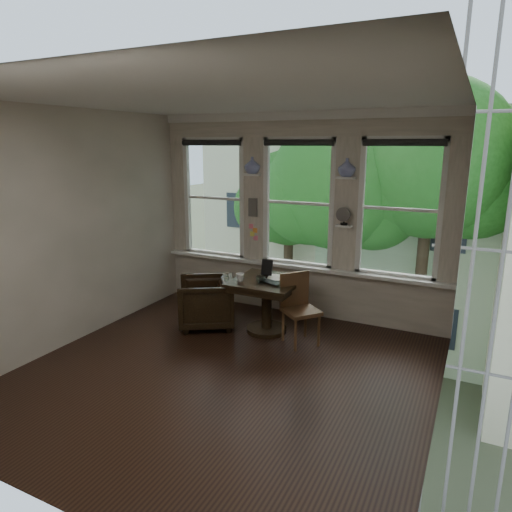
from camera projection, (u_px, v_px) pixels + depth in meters
The scene contains 25 objects.
ground at pixel (225, 374), 5.21m from camera, with size 4.50×4.50×0.00m, color black.
ceiling at pixel (220, 97), 4.48m from camera, with size 4.50×4.50×0.00m, color silver.
wall_back at pixel (299, 216), 6.80m from camera, with size 4.50×4.50×0.00m, color beige.
wall_front at pixel (42, 315), 2.89m from camera, with size 4.50×4.50×0.00m, color beige.
wall_left at pixel (70, 229), 5.81m from camera, with size 4.50×4.50×0.00m, color beige.
wall_right at pixel (451, 271), 3.88m from camera, with size 4.50×4.50×0.00m, color beige.
window_left at pixel (215, 198), 7.38m from camera, with size 1.10×0.12×1.90m, color white, non-canonical shape.
window_center at pixel (299, 203), 6.76m from camera, with size 1.10×0.12×1.90m, color white, non-canonical shape.
window_right at pixel (400, 209), 6.13m from camera, with size 1.10×0.12×1.90m, color white, non-canonical shape.
shelf_left at pixel (252, 175), 6.88m from camera, with size 0.26×0.16×0.03m, color white.
shelf_right at pixel (346, 178), 6.26m from camera, with size 0.26×0.16×0.03m, color white.
intercom at pixel (253, 207), 7.03m from camera, with size 0.14×0.06×0.28m, color #59544F.
sticky_notes at pixel (253, 230), 7.12m from camera, with size 0.16×0.01×0.24m, color pink, non-canonical shape.
desk_fan at pixel (344, 219), 6.38m from camera, with size 0.20×0.20×0.24m, color #59544F, non-canonical shape.
vase_left at pixel (252, 165), 6.85m from camera, with size 0.24×0.24×0.25m, color white.
vase_right at pixel (347, 167), 6.23m from camera, with size 0.24×0.24×0.25m, color white.
table at pixel (267, 306), 6.30m from camera, with size 0.90×0.90×0.75m, color black, non-canonical shape.
armchair_left at pixel (206, 302), 6.51m from camera, with size 0.75×0.78×0.71m, color black.
cushion_red at pixel (206, 296), 6.48m from camera, with size 0.45×0.45×0.06m, color maroon.
side_chair_right at pixel (301, 310), 5.89m from camera, with size 0.42×0.42×0.92m, color #4C2D1B, non-canonical shape.
laptop at pixel (267, 283), 6.02m from camera, with size 0.36×0.23×0.03m, color black.
mug at pixel (240, 277), 6.16m from camera, with size 0.11×0.11×0.10m, color white.
drinking_glass at pixel (261, 280), 6.06m from camera, with size 0.13×0.13×0.10m, color white.
tablet at pixel (267, 267), 6.42m from camera, with size 0.16×0.02×0.22m, color black.
papers at pixel (276, 277), 6.33m from camera, with size 0.22×0.30×0.00m, color silver.
Camera 1 is at (2.42, -4.08, 2.56)m, focal length 32.00 mm.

